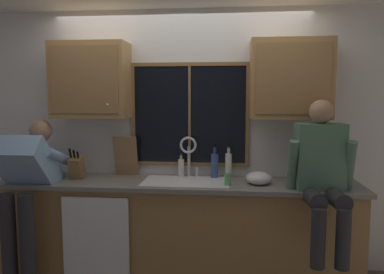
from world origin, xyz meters
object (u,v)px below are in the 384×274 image
at_px(person_sitting_on_counter, 322,170).
at_px(bottle_amber_small, 181,167).
at_px(knife_block, 77,168).
at_px(person_standing, 27,183).
at_px(bottle_green_glass, 215,165).
at_px(cutting_board, 126,156).
at_px(mixing_bowl, 259,178).
at_px(soap_dispenser, 228,179).
at_px(bottle_tall_clear, 228,165).

distance_m(person_sitting_on_counter, bottle_amber_small, 1.32).
bearing_deg(knife_block, person_sitting_on_counter, -7.01).
bearing_deg(person_standing, bottle_green_glass, 15.99).
relative_size(knife_block, cutting_board, 0.81).
distance_m(person_standing, bottle_green_glass, 1.73).
distance_m(person_standing, person_sitting_on_counter, 2.57).
distance_m(knife_block, mixing_bowl, 1.72).
distance_m(soap_dispenser, bottle_tall_clear, 0.35).
relative_size(person_standing, bottle_tall_clear, 4.89).
distance_m(mixing_bowl, bottle_green_glass, 0.48).
bearing_deg(bottle_green_glass, person_sitting_on_counter, -27.28).
relative_size(mixing_bowl, bottle_tall_clear, 0.78).
relative_size(person_sitting_on_counter, bottle_tall_clear, 4.15).
bearing_deg(cutting_board, bottle_green_glass, -0.87).
bearing_deg(bottle_amber_small, soap_dispenser, -34.67).
bearing_deg(soap_dispenser, bottle_amber_small, 145.33).
xyz_separation_m(bottle_green_glass, bottle_tall_clear, (0.13, 0.03, 0.00)).
height_order(mixing_bowl, soap_dispenser, soap_dispenser).
bearing_deg(person_standing, person_sitting_on_counter, 0.21).
relative_size(person_standing, person_sitting_on_counter, 1.18).
bearing_deg(bottle_amber_small, knife_block, -168.90).
xyz_separation_m(person_standing, bottle_tall_clear, (1.79, 0.50, 0.11)).
bearing_deg(bottle_amber_small, cutting_board, 178.49).
height_order(knife_block, soap_dispenser, knife_block).
relative_size(cutting_board, bottle_green_glass, 1.32).
bearing_deg(person_sitting_on_counter, person_standing, -179.79).
bearing_deg(knife_block, mixing_bowl, -1.29).
distance_m(mixing_bowl, soap_dispenser, 0.29).
distance_m(person_sitting_on_counter, bottle_tall_clear, 0.91).
bearing_deg(person_standing, cutting_board, 32.30).
distance_m(soap_dispenser, bottle_amber_small, 0.56).
height_order(cutting_board, bottle_amber_small, cutting_board).
relative_size(knife_block, bottle_tall_clear, 1.06).
bearing_deg(person_standing, soap_dispenser, 5.00).
distance_m(soap_dispenser, bottle_green_glass, 0.35).
xyz_separation_m(person_standing, knife_block, (0.35, 0.28, 0.09)).
bearing_deg(mixing_bowl, bottle_green_glass, 150.34).
height_order(person_sitting_on_counter, bottle_tall_clear, person_sitting_on_counter).
bearing_deg(cutting_board, knife_block, -153.90).
xyz_separation_m(knife_block, soap_dispenser, (1.44, -0.12, -0.05)).
bearing_deg(bottle_tall_clear, mixing_bowl, -43.23).
bearing_deg(mixing_bowl, person_sitting_on_counter, -25.23).
relative_size(cutting_board, mixing_bowl, 1.69).
bearing_deg(person_standing, bottle_amber_small, 19.60).
xyz_separation_m(cutting_board, bottle_amber_small, (0.56, -0.01, -0.10)).
bearing_deg(knife_block, bottle_amber_small, 11.10).
xyz_separation_m(person_sitting_on_counter, soap_dispenser, (-0.77, 0.15, -0.12)).
xyz_separation_m(person_standing, person_sitting_on_counter, (2.56, 0.01, 0.17)).
relative_size(mixing_bowl, bottle_green_glass, 0.78).
xyz_separation_m(cutting_board, mixing_bowl, (1.29, -0.25, -0.14)).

